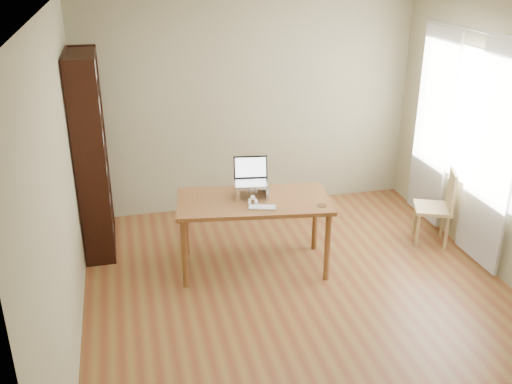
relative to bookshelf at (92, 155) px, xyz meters
The scene contains 10 objects.
room 2.43m from the bookshelf, 39.52° to the right, with size 4.04×4.54×2.64m.
bookshelf is the anchor object (origin of this frame).
curtains 3.83m from the bookshelf, 11.30° to the right, with size 0.03×1.90×2.25m.
desk 1.77m from the bookshelf, 28.65° to the right, with size 1.58×0.95×0.75m.
laptop_stand 1.70m from the bookshelf, 26.27° to the right, with size 0.32×0.25×0.13m.
laptop 1.67m from the bookshelf, 24.44° to the right, with size 0.37×0.32×0.24m.
keyboard 1.89m from the bookshelf, 34.13° to the right, with size 0.29×0.19×0.02m.
coaster 2.41m from the bookshelf, 28.01° to the right, with size 0.10×0.10×0.01m, color brown.
cat 1.69m from the bookshelf, 25.29° to the right, with size 0.25×0.48×0.16m.
chair 3.73m from the bookshelf, 11.94° to the right, with size 0.50×0.49×0.85m.
Camera 1 is at (-1.49, -4.22, 3.02)m, focal length 40.00 mm.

